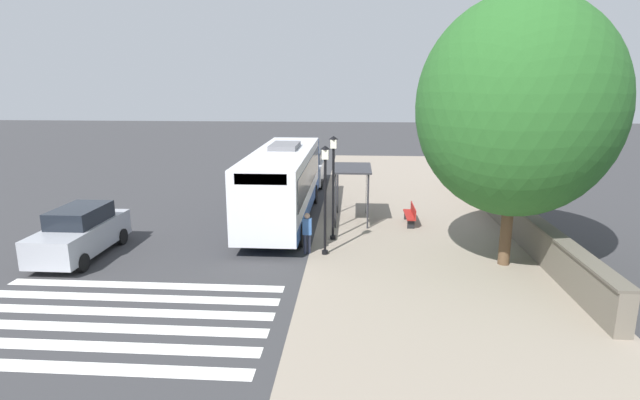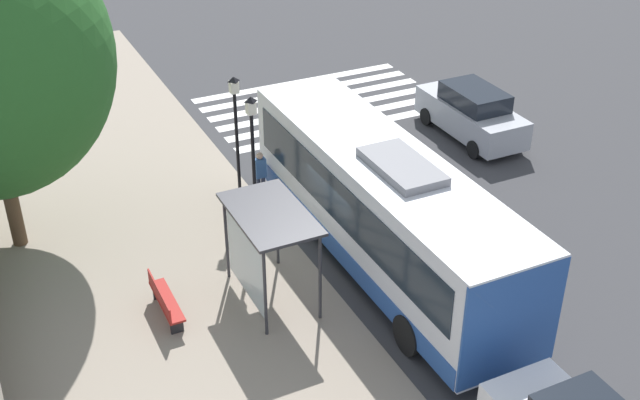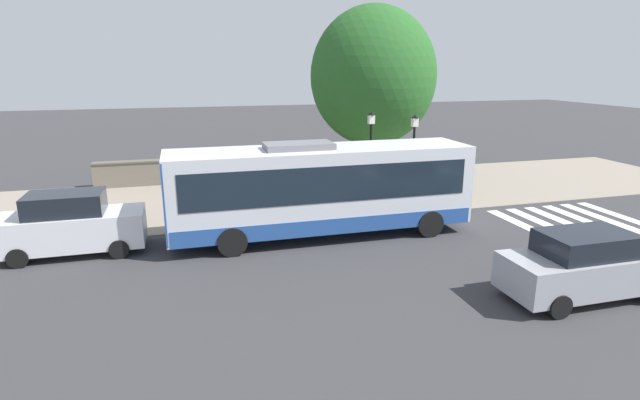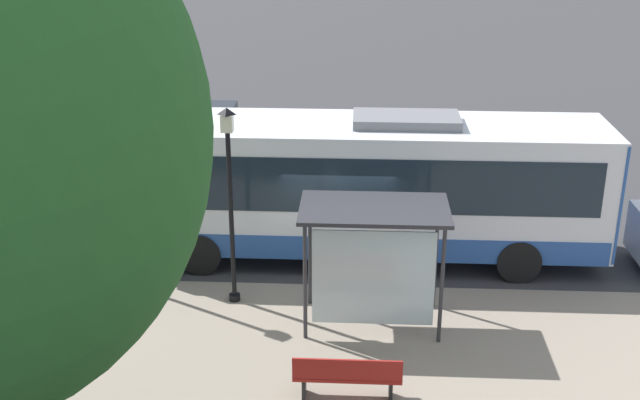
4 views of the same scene
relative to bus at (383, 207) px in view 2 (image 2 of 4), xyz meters
The scene contains 10 objects.
ground_plane 2.56m from the bus, 157.41° to the left, with size 120.00×120.00×0.00m, color #353538.
sidewalk_plaza 6.46m from the bus, behind, with size 9.00×44.00×0.02m.
crosswalk_stripes 11.16m from the bus, 72.33° to the left, with size 9.00×5.25×0.01m.
bus is the anchor object (origin of this frame).
bus_shelter 3.40m from the bus, behind, with size 1.73×2.92×2.55m.
pedestrian 5.05m from the bus, 108.57° to the left, with size 0.34×0.22×1.61m.
bench 6.09m from the bus, behind, with size 0.40×1.89×0.88m.
street_lamp_near 5.30m from the bus, 115.40° to the left, with size 0.28×0.28×4.15m.
street_lamp_far 3.86m from the bus, 130.73° to the left, with size 0.28×0.28×4.30m.
parked_car_far_lane 8.85m from the bus, 39.09° to the left, with size 1.90×4.60×1.87m.
Camera 2 is at (-7.71, -16.19, 12.66)m, focal length 45.00 mm.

